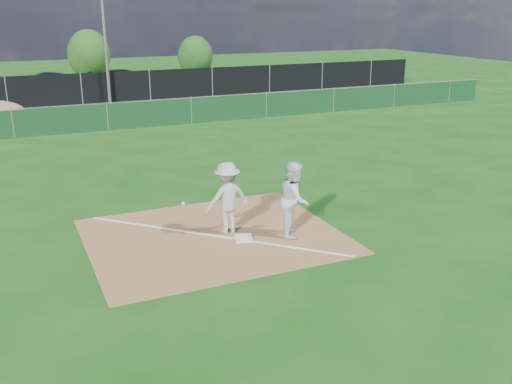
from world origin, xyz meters
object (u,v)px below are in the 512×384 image
(runner, at_px, (295,199))
(tree_mid, at_px, (89,54))
(car_mid, at_px, (59,83))
(tree_right, at_px, (195,56))
(first_base, at_px, (244,238))
(light_pole, at_px, (105,33))
(play_at_first, at_px, (227,198))
(car_right, at_px, (125,79))

(runner, bearing_deg, tree_mid, 29.66)
(car_mid, bearing_deg, tree_right, -83.94)
(first_base, bearing_deg, tree_mid, 87.11)
(runner, height_order, car_mid, runner)
(light_pole, distance_m, play_at_first, 21.84)
(runner, xyz_separation_m, car_right, (1.78, 28.12, -0.24))
(tree_right, bearing_deg, runner, -104.38)
(tree_mid, bearing_deg, runner, -90.74)
(light_pole, bearing_deg, play_at_first, -92.87)
(first_base, distance_m, car_right, 28.15)
(play_at_first, xyz_separation_m, tree_right, (9.86, 32.01, 0.77))
(tree_mid, relative_size, tree_right, 1.16)
(play_at_first, distance_m, car_right, 27.53)
(tree_mid, bearing_deg, car_right, -78.53)
(car_mid, bearing_deg, light_pole, -175.95)
(tree_mid, xyz_separation_m, tree_right, (7.96, -1.87, -0.28))
(car_mid, bearing_deg, tree_mid, -42.56)
(play_at_first, height_order, tree_right, tree_right)
(light_pole, bearing_deg, first_base, -92.39)
(first_base, height_order, car_mid, car_mid)
(car_mid, bearing_deg, play_at_first, 163.32)
(runner, height_order, car_right, runner)
(runner, xyz_separation_m, tree_right, (8.41, 32.79, 0.75))
(runner, distance_m, car_right, 28.18)
(light_pole, distance_m, tree_right, 13.81)
(first_base, bearing_deg, runner, -6.30)
(car_right, distance_m, tree_right, 8.17)
(car_mid, distance_m, tree_mid, 7.79)
(light_pole, relative_size, first_base, 20.12)
(runner, distance_m, tree_right, 33.86)
(runner, distance_m, car_mid, 27.73)
(light_pole, height_order, tree_right, light_pole)
(car_mid, xyz_separation_m, tree_mid, (3.06, 7.06, 1.26))
(car_right, bearing_deg, light_pole, 140.42)
(light_pole, bearing_deg, runner, -89.06)
(play_at_first, bearing_deg, light_pole, 87.13)
(first_base, xyz_separation_m, play_at_first, (-0.16, 0.64, 0.85))
(light_pole, bearing_deg, car_right, 69.52)
(play_at_first, bearing_deg, runner, -28.41)
(first_base, bearing_deg, play_at_first, 103.59)
(light_pole, height_order, play_at_first, light_pole)
(first_base, xyz_separation_m, car_right, (3.07, 27.98, 0.63))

